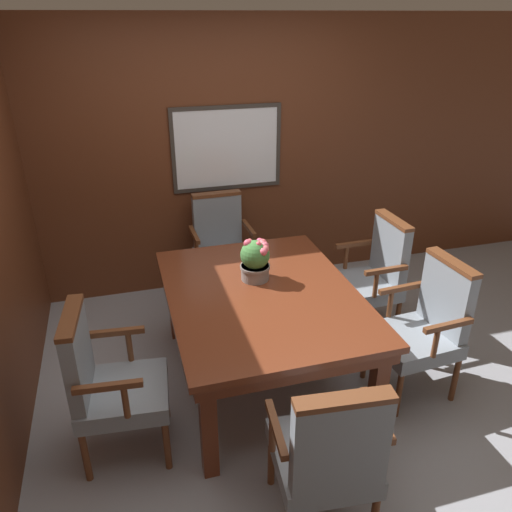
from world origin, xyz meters
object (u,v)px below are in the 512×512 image
at_px(dining_table, 262,304).
at_px(potted_plant, 255,259).
at_px(chair_right_far, 373,273).
at_px(chair_right_near, 425,324).
at_px(chair_head_near, 328,453).
at_px(chair_head_far, 221,246).
at_px(chair_left_near, 107,380).

xyz_separation_m(dining_table, potted_plant, (0.01, 0.19, 0.24)).
distance_m(dining_table, chair_right_far, 1.14).
height_order(chair_right_near, chair_head_near, same).
relative_size(dining_table, chair_right_far, 1.66).
distance_m(chair_head_near, potted_plant, 1.45).
distance_m(dining_table, potted_plant, 0.31).
distance_m(chair_right_far, chair_head_near, 1.94).
bearing_deg(dining_table, chair_head_far, 90.54).
height_order(chair_right_near, chair_left_near, same).
bearing_deg(chair_right_far, dining_table, -71.06).
xyz_separation_m(dining_table, chair_head_far, (-0.01, 1.26, -0.12)).
relative_size(chair_right_far, potted_plant, 3.27).
relative_size(chair_right_far, chair_head_far, 1.00).
relative_size(dining_table, chair_right_near, 1.66).
bearing_deg(potted_plant, dining_table, -92.31).
bearing_deg(chair_head_near, chair_right_near, -136.52).
bearing_deg(dining_table, chair_right_far, 20.39).
xyz_separation_m(chair_left_near, chair_head_near, (1.01, -0.84, 0.00)).
distance_m(chair_left_near, potted_plant, 1.25).
relative_size(chair_left_near, chair_head_near, 1.00).
bearing_deg(chair_left_near, chair_right_near, -84.50).
relative_size(chair_right_far, chair_head_near, 1.00).
bearing_deg(potted_plant, chair_right_near, -28.62).
relative_size(chair_head_far, potted_plant, 3.27).
bearing_deg(chair_right_far, potted_plant, -80.56).
relative_size(dining_table, chair_head_near, 1.66).
relative_size(chair_right_near, potted_plant, 3.27).
relative_size(chair_right_near, chair_head_far, 1.00).
bearing_deg(potted_plant, chair_head_far, 91.05).
distance_m(chair_right_near, chair_left_near, 2.09).
height_order(chair_right_far, chair_head_far, same).
xyz_separation_m(chair_right_far, chair_head_far, (-1.07, 0.86, 0.00)).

